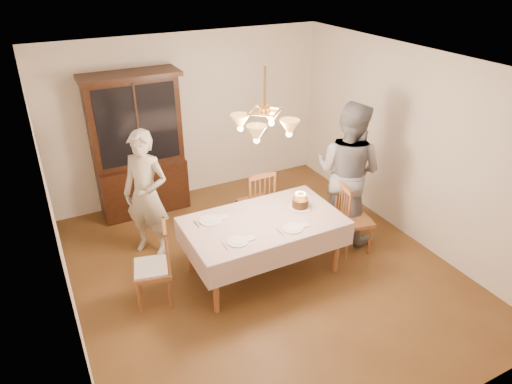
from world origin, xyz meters
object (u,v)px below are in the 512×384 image
china_hutch (138,148)px  birthday_cake (300,204)px  elderly_woman (146,195)px  chair_far_side (256,204)px  dining_table (263,225)px

china_hutch → birthday_cake: bearing=-56.1°
elderly_woman → birthday_cake: 1.98m
china_hutch → elderly_woman: size_ratio=1.25×
china_hutch → chair_far_side: 1.97m
dining_table → chair_far_side: 0.97m
chair_far_side → birthday_cake: chair_far_side is taller
dining_table → birthday_cake: size_ratio=6.33×
elderly_woman → dining_table: bearing=1.1°
dining_table → elderly_woman: 1.59m
birthday_cake → dining_table: bearing=-174.0°
dining_table → elderly_woman: elderly_woman is taller
dining_table → china_hutch: (-0.92, 2.25, 0.36)m
chair_far_side → elderly_woman: size_ratio=0.58×
dining_table → china_hutch: china_hutch is taller
chair_far_side → dining_table: bearing=-112.0°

